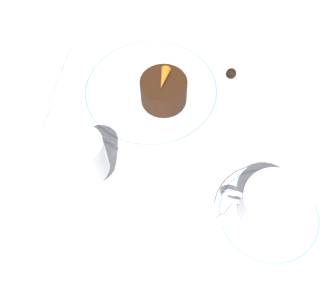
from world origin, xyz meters
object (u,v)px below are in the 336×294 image
object	(u,v)px
wine_glass	(85,159)
fork	(51,91)
dinner_plate	(150,91)
dessert_cake	(164,91)
coffee_cup	(273,206)

from	to	relation	value
wine_glass	fork	world-z (taller)	wine_glass
dinner_plate	dessert_cake	bearing A→B (deg)	148.58
coffee_cup	wine_glass	bearing A→B (deg)	0.95
wine_glass	fork	size ratio (longest dim) A/B	0.58
fork	dessert_cake	bearing A→B (deg)	-173.96
dinner_plate	wine_glass	bearing A→B (deg)	77.18
dinner_plate	coffee_cup	xyz separation A→B (m)	(-0.23, 0.19, 0.03)
dinner_plate	wine_glass	world-z (taller)	wine_glass
dinner_plate	fork	size ratio (longest dim) A/B	1.28
coffee_cup	dessert_cake	xyz separation A→B (m)	(0.20, -0.17, -0.00)
fork	dessert_cake	size ratio (longest dim) A/B	2.51
dinner_plate	coffee_cup	distance (m)	0.30
coffee_cup	fork	world-z (taller)	coffee_cup
fork	dessert_cake	world-z (taller)	dessert_cake
wine_glass	dessert_cake	distance (m)	0.19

